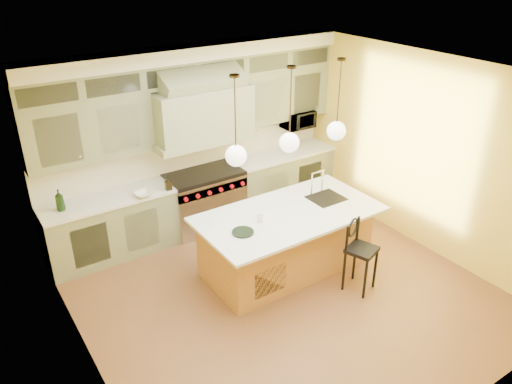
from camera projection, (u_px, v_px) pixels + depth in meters
floor at (283, 292)px, 6.70m from camera, size 5.00×5.00×0.00m
ceiling at (289, 77)px, 5.40m from camera, size 5.00×5.00×0.00m
wall_back at (191, 137)px, 7.91m from camera, size 5.00×0.00×5.00m
wall_front at (464, 308)px, 4.19m from camera, size 5.00×0.00×5.00m
wall_left at (78, 261)px, 4.80m from camera, size 0.00×5.00×5.00m
wall_right at (423, 153)px, 7.29m from camera, size 0.00×5.00×5.00m
back_cabinetry at (199, 143)px, 7.72m from camera, size 5.00×0.77×2.90m
range at (205, 199)px, 8.07m from camera, size 1.20×0.74×0.96m
kitchen_island at (287, 239)px, 7.01m from camera, size 2.52×1.33×1.35m
counter_stool at (360, 251)px, 6.53m from camera, size 0.46×0.46×1.03m
microwave at (298, 119)px, 8.69m from camera, size 0.54×0.37×0.30m
oil_bottle_a at (60, 200)px, 6.72m from camera, size 0.14×0.14×0.31m
oil_bottle_b at (168, 184)px, 7.31m from camera, size 0.10×0.10×0.20m
fruit_bowl at (144, 194)px, 7.15m from camera, size 0.28×0.28×0.06m
cup at (260, 218)px, 6.53m from camera, size 0.11×0.11×0.09m
pendant_left at (236, 153)px, 5.95m from camera, size 0.26×0.26×1.11m
pendant_center at (289, 140)px, 6.35m from camera, size 0.26×0.26×1.11m
pendant_right at (336, 129)px, 6.75m from camera, size 0.26×0.26×1.11m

